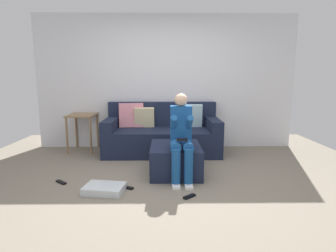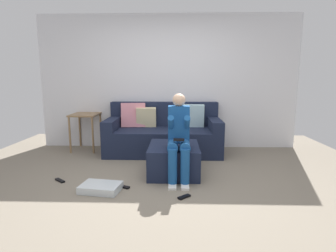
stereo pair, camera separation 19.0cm
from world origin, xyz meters
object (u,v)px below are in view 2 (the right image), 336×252
(person_seated, at_px, (179,136))
(remote_near_ottoman, at_px, (184,197))
(ottoman, at_px, (174,159))
(side_table, at_px, (85,120))
(remote_under_side_table, at_px, (60,180))
(remote_by_storage_bin, at_px, (123,187))
(couch_sectional, at_px, (163,134))
(storage_bin, at_px, (101,188))

(person_seated, xyz_separation_m, remote_near_ottoman, (0.06, -0.60, -0.59))
(ottoman, distance_m, side_table, 2.15)
(remote_near_ottoman, bearing_deg, remote_under_side_table, 123.40)
(person_seated, bearing_deg, remote_under_side_table, -175.00)
(remote_by_storage_bin, bearing_deg, couch_sectional, 104.07)
(ottoman, relative_size, remote_by_storage_bin, 4.82)
(side_table, bearing_deg, ottoman, -36.97)
(ottoman, xyz_separation_m, side_table, (-1.69, 1.27, 0.37))
(couch_sectional, distance_m, side_table, 1.51)
(remote_near_ottoman, bearing_deg, side_table, 89.91)
(side_table, xyz_separation_m, remote_near_ottoman, (1.82, -2.10, -0.57))
(person_seated, relative_size, storage_bin, 2.45)
(couch_sectional, height_order, side_table, couch_sectional)
(side_table, bearing_deg, storage_bin, -67.31)
(storage_bin, bearing_deg, ottoman, 37.29)
(ottoman, xyz_separation_m, remote_under_side_table, (-1.51, -0.37, -0.19))
(couch_sectional, xyz_separation_m, storage_bin, (-0.67, -1.81, -0.29))
(person_seated, distance_m, remote_by_storage_bin, 0.97)
(person_seated, bearing_deg, side_table, 139.43)
(couch_sectional, height_order, remote_by_storage_bin, couch_sectional)
(ottoman, relative_size, person_seated, 0.73)
(remote_under_side_table, bearing_deg, couch_sectional, 89.08)
(remote_near_ottoman, relative_size, remote_under_side_table, 0.86)
(side_table, bearing_deg, remote_under_side_table, -83.76)
(couch_sectional, height_order, storage_bin, couch_sectional)
(person_seated, xyz_separation_m, storage_bin, (-0.95, -0.44, -0.55))
(ottoman, xyz_separation_m, person_seated, (0.07, -0.23, 0.39))
(couch_sectional, distance_m, remote_by_storage_bin, 1.78)
(couch_sectional, height_order, ottoman, couch_sectional)
(storage_bin, bearing_deg, remote_under_side_table, 154.70)
(remote_under_side_table, bearing_deg, remote_near_ottoman, 24.16)
(person_seated, distance_m, remote_near_ottoman, 0.84)
(storage_bin, distance_m, remote_near_ottoman, 1.02)
(side_table, relative_size, remote_by_storage_bin, 4.02)
(remote_near_ottoman, bearing_deg, person_seated, 54.83)
(couch_sectional, distance_m, remote_near_ottoman, 2.03)
(side_table, xyz_separation_m, remote_under_side_table, (0.18, -1.64, -0.57))
(remote_near_ottoman, xyz_separation_m, remote_under_side_table, (-1.64, 0.46, 0.00))
(couch_sectional, bearing_deg, remote_under_side_table, -130.73)
(ottoman, relative_size, remote_under_side_table, 4.47)
(couch_sectional, relative_size, side_table, 2.95)
(couch_sectional, bearing_deg, remote_by_storage_bin, -103.85)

